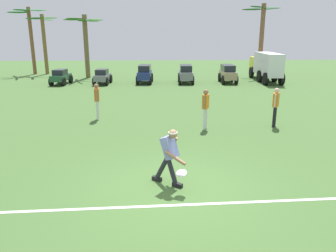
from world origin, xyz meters
The scene contains 17 objects.
ground_plane centered at (0.00, 0.00, 0.00)m, with size 80.00×80.00×0.00m, color #40632D.
field_line_paint centered at (0.00, -0.84, 0.00)m, with size 19.65×0.09×0.01m, color white.
frisbee_thrower centered at (-0.10, 0.19, 0.80)m, with size 0.81×0.87×1.43m.
frisbee_in_flight centered at (0.15, -0.25, 0.49)m, with size 0.34×0.34×0.11m.
teammate_near_sideline centered at (4.31, 5.25, 0.94)m, with size 0.34×0.46×1.56m.
teammate_midfield centered at (1.50, 5.05, 0.94)m, with size 0.32×0.48×1.56m.
teammate_deep centered at (-2.91, 6.72, 0.94)m, with size 0.24×0.50×1.56m.
parked_car_slot_a centered at (-7.31, 17.21, 0.56)m, with size 1.27×2.27×1.10m.
parked_car_slot_b centered at (-4.27, 17.24, 0.56)m, with size 1.21×2.25×1.10m.
parked_car_slot_c centered at (-1.16, 17.71, 0.72)m, with size 1.26×2.45×1.34m.
parked_car_slot_d centered at (1.94, 17.59, 0.72)m, with size 1.25×2.44×1.34m.
parked_car_slot_e centered at (5.15, 17.56, 0.72)m, with size 1.22×2.43×1.34m.
box_truck centered at (8.30, 18.41, 1.23)m, with size 1.63×5.95×2.20m.
palm_tree_far_left centered at (-11.52, 23.86, 3.59)m, with size 3.39×3.32×5.89m.
palm_tree_left_of_centre centered at (-10.41, 23.95, 3.16)m, with size 3.23×3.44×5.29m.
palm_tree_right_of_centre centered at (-6.08, 21.02, 3.06)m, with size 3.46×3.57×5.11m.
palm_tree_far_right centered at (8.91, 21.90, 3.45)m, with size 3.21×3.05×6.09m.
Camera 1 is at (-0.46, -7.18, 3.58)m, focal length 35.00 mm.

